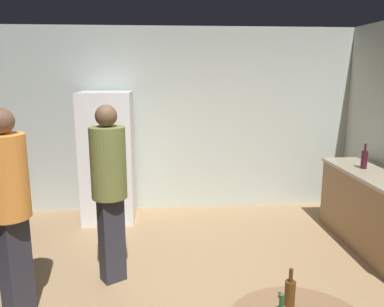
% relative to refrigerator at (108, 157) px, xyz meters
% --- Properties ---
extents(wall_back, '(5.32, 0.06, 2.70)m').
position_rel_refrigerator_xyz_m(wall_back, '(0.99, 0.43, 0.45)').
color(wall_back, beige).
rests_on(wall_back, ground_plane).
extents(refrigerator, '(0.70, 0.68, 1.80)m').
position_rel_refrigerator_xyz_m(refrigerator, '(0.00, 0.00, 0.00)').
color(refrigerator, white).
rests_on(refrigerator, ground_plane).
extents(kitchen_counter, '(0.64, 2.00, 0.90)m').
position_rel_refrigerator_xyz_m(kitchen_counter, '(3.27, -1.26, -0.45)').
color(kitchen_counter, olive).
rests_on(kitchen_counter, ground_plane).
extents(wine_bottle_on_counter, '(0.08, 0.08, 0.31)m').
position_rel_refrigerator_xyz_m(wine_bottle_on_counter, '(3.22, -0.88, 0.12)').
color(wine_bottle_on_counter, '#3F141E').
rests_on(wine_bottle_on_counter, kitchen_counter).
extents(beer_bottle_brown, '(0.06, 0.06, 0.23)m').
position_rel_refrigerator_xyz_m(beer_bottle_brown, '(1.48, -3.34, -0.08)').
color(beer_bottle_brown, '#593314').
rests_on(beer_bottle_brown, foreground_table).
extents(person_in_olive_shirt, '(0.47, 0.47, 1.77)m').
position_rel_refrigerator_xyz_m(person_in_olive_shirt, '(0.24, -1.68, 0.14)').
color(person_in_olive_shirt, '#2D2D38').
rests_on(person_in_olive_shirt, ground_plane).
extents(person_in_orange_shirt, '(0.47, 0.47, 1.79)m').
position_rel_refrigerator_xyz_m(person_in_orange_shirt, '(-0.50, -2.18, 0.15)').
color(person_in_orange_shirt, '#2D2D38').
rests_on(person_in_orange_shirt, ground_plane).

